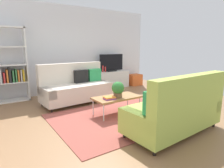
# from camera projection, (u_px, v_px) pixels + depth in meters

# --- Properties ---
(ground_plane) EXTENTS (7.68, 7.68, 0.00)m
(ground_plane) POSITION_uv_depth(u_px,v_px,m) (115.00, 113.00, 4.56)
(ground_plane) COLOR #936B47
(wall_far) EXTENTS (6.40, 0.12, 2.90)m
(wall_far) POSITION_uv_depth(u_px,v_px,m) (69.00, 50.00, 6.56)
(wall_far) COLOR silver
(wall_far) RESTS_ON ground_plane
(area_rug) EXTENTS (2.90, 2.20, 0.01)m
(area_rug) POSITION_uv_depth(u_px,v_px,m) (120.00, 117.00, 4.31)
(area_rug) COLOR #9E4C42
(area_rug) RESTS_ON ground_plane
(couch_beige) EXTENTS (1.96, 0.98, 1.10)m
(couch_beige) POSITION_uv_depth(u_px,v_px,m) (76.00, 87.00, 5.36)
(couch_beige) COLOR beige
(couch_beige) RESTS_ON ground_plane
(couch_green) EXTENTS (1.94, 0.93, 1.10)m
(couch_green) POSITION_uv_depth(u_px,v_px,m) (176.00, 110.00, 3.41)
(couch_green) COLOR #A3BC4C
(couch_green) RESTS_ON ground_plane
(coffee_table) EXTENTS (1.10, 0.56, 0.42)m
(coffee_table) POSITION_uv_depth(u_px,v_px,m) (117.00, 98.00, 4.42)
(coffee_table) COLOR #9E7042
(coffee_table) RESTS_ON ground_plane
(tv_console) EXTENTS (1.40, 0.44, 0.64)m
(tv_console) POSITION_uv_depth(u_px,v_px,m) (111.00, 79.00, 7.34)
(tv_console) COLOR silver
(tv_console) RESTS_ON ground_plane
(tv) EXTENTS (1.00, 0.20, 0.64)m
(tv) POSITION_uv_depth(u_px,v_px,m) (111.00, 63.00, 7.20)
(tv) COLOR black
(tv) RESTS_ON tv_console
(bookshelf) EXTENTS (1.10, 0.36, 2.10)m
(bookshelf) POSITION_uv_depth(u_px,v_px,m) (6.00, 68.00, 5.31)
(bookshelf) COLOR white
(bookshelf) RESTS_ON ground_plane
(storage_trunk) EXTENTS (0.52, 0.40, 0.44)m
(storage_trunk) POSITION_uv_depth(u_px,v_px,m) (135.00, 80.00, 7.87)
(storage_trunk) COLOR orange
(storage_trunk) RESTS_ON ground_plane
(potted_plant) EXTENTS (0.28, 0.28, 0.36)m
(potted_plant) POSITION_uv_depth(u_px,v_px,m) (118.00, 89.00, 4.31)
(potted_plant) COLOR brown
(potted_plant) RESTS_ON coffee_table
(table_book_0) EXTENTS (0.25, 0.20, 0.03)m
(table_book_0) POSITION_uv_depth(u_px,v_px,m) (109.00, 99.00, 4.20)
(table_book_0) COLOR purple
(table_book_0) RESTS_ON coffee_table
(table_book_1) EXTENTS (0.26, 0.20, 0.03)m
(table_book_1) POSITION_uv_depth(u_px,v_px,m) (109.00, 97.00, 4.20)
(table_book_1) COLOR orange
(table_book_1) RESTS_ON table_book_0
(vase_0) EXTENTS (0.13, 0.13, 0.13)m
(vase_0) POSITION_uv_depth(u_px,v_px,m) (97.00, 70.00, 6.99)
(vase_0) COLOR #4C72B2
(vase_0) RESTS_ON tv_console
(bottle_0) EXTENTS (0.06, 0.06, 0.24)m
(bottle_0) POSITION_uv_depth(u_px,v_px,m) (103.00, 69.00, 7.00)
(bottle_0) COLOR red
(bottle_0) RESTS_ON tv_console
(bottle_1) EXTENTS (0.06, 0.06, 0.19)m
(bottle_1) POSITION_uv_depth(u_px,v_px,m) (105.00, 69.00, 7.07)
(bottle_1) COLOR red
(bottle_1) RESTS_ON tv_console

